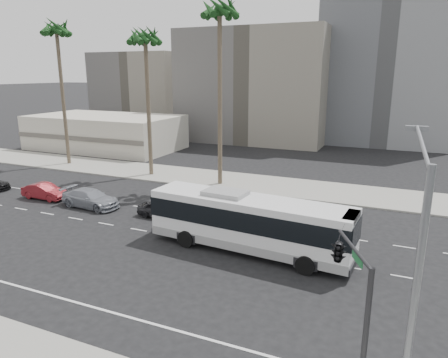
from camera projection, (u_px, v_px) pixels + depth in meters
The scene contains 16 objects.
ground at pixel (212, 243), 27.91m from camera, with size 700.00×700.00×0.00m, color black.
sidewalk_north at pixel (277, 186), 41.64m from camera, with size 120.00×7.00×0.15m, color gray.
commercial_low at pixel (105, 132), 61.92m from camera, with size 22.00×12.16×5.00m.
midrise_beige_west at pixel (260, 86), 70.19m from camera, with size 24.00×18.00×18.00m, color #625F5A.
midrise_gray_center at pixel (389, 61), 67.67m from camera, with size 20.00×20.00×26.00m, color slate.
midrise_beige_far at pixel (149, 91), 85.05m from camera, with size 18.00×16.00×15.00m, color #625F5A.
civic_tower at pixel (389, 24), 240.67m from camera, with size 42.00×42.00×129.00m.
city_bus at pixel (249, 221), 26.24m from camera, with size 13.53×4.02×3.83m.
car_a at pixel (161, 210), 32.66m from camera, with size 3.88×1.56×1.32m, color black.
car_b at pixel (90, 198), 35.18m from camera, with size 5.40×2.19×1.57m, color gray.
car_c at pixel (45, 191), 37.51m from camera, with size 4.35×1.52×1.43m, color maroon.
streetlight_corner at pixel (414, 282), 11.97m from camera, with size 0.84×4.44×9.46m.
traffic_signal at pixel (341, 257), 14.73m from camera, with size 2.71×3.71×5.80m.
palm_near at pixel (220, 15), 38.22m from camera, with size 5.40×5.40×18.17m.
palm_mid at pixel (145, 41), 42.65m from camera, with size 5.18×5.18×16.00m.
palm_far at pixel (57, 32), 47.83m from camera, with size 5.05×5.05×17.35m.
Camera 1 is at (11.07, -23.43, 11.27)m, focal length 32.89 mm.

